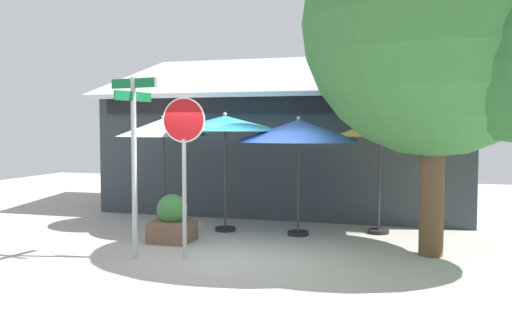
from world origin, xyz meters
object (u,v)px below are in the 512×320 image
object	(u,v)px
shade_tree	(454,29)
sidewalk_planter	(172,221)
patio_umbrella_mustard_far_right	(380,129)
street_sign_post	(134,148)
patio_umbrella_teal_center	(225,124)
patio_umbrella_royal_blue_right	(298,131)
stop_sign	(184,147)
patio_umbrella_ivory_left	(163,128)

from	to	relation	value
shade_tree	sidewalk_planter	distance (m)	6.22
patio_umbrella_mustard_far_right	street_sign_post	bearing A→B (deg)	-138.20
street_sign_post	patio_umbrella_teal_center	bearing A→B (deg)	77.09
patio_umbrella_teal_center	patio_umbrella_royal_blue_right	world-z (taller)	patio_umbrella_teal_center
patio_umbrella_royal_blue_right	shade_tree	size ratio (longest dim) A/B	0.42
patio_umbrella_mustard_far_right	stop_sign	bearing A→B (deg)	-132.97
street_sign_post	patio_umbrella_ivory_left	bearing A→B (deg)	107.36
patio_umbrella_royal_blue_right	sidewalk_planter	distance (m)	3.14
patio_umbrella_royal_blue_right	shade_tree	distance (m)	3.61
patio_umbrella_ivory_left	sidewalk_planter	xyz separation A→B (m)	(0.98, -1.65, -1.81)
stop_sign	patio_umbrella_teal_center	size ratio (longest dim) A/B	1.07
street_sign_post	shade_tree	xyz separation A→B (m)	(5.17, 1.53, 1.99)
patio_umbrella_ivory_left	street_sign_post	bearing A→B (deg)	-72.64
stop_sign	shade_tree	world-z (taller)	shade_tree
street_sign_post	patio_umbrella_mustard_far_right	world-z (taller)	street_sign_post
stop_sign	sidewalk_planter	world-z (taller)	stop_sign
patio_umbrella_teal_center	sidewalk_planter	distance (m)	2.41
street_sign_post	patio_umbrella_royal_blue_right	bearing A→B (deg)	50.77
patio_umbrella_mustard_far_right	patio_umbrella_teal_center	bearing A→B (deg)	-168.38
street_sign_post	patio_umbrella_mustard_far_right	size ratio (longest dim) A/B	1.24
patio_umbrella_ivory_left	patio_umbrella_mustard_far_right	size ratio (longest dim) A/B	1.01
patio_umbrella_teal_center	sidewalk_planter	bearing A→B (deg)	-114.55
patio_umbrella_mustard_far_right	sidewalk_planter	world-z (taller)	patio_umbrella_mustard_far_right
stop_sign	patio_umbrella_ivory_left	size ratio (longest dim) A/B	1.09
patio_umbrella_royal_blue_right	shade_tree	world-z (taller)	shade_tree
stop_sign	shade_tree	bearing A→B (deg)	17.00
patio_umbrella_teal_center	patio_umbrella_mustard_far_right	distance (m)	3.28
patio_umbrella_mustard_far_right	sidewalk_planter	bearing A→B (deg)	-152.28
patio_umbrella_ivory_left	shade_tree	world-z (taller)	shade_tree
stop_sign	patio_umbrella_teal_center	bearing A→B (deg)	94.23
patio_umbrella_royal_blue_right	sidewalk_planter	size ratio (longest dim) A/B	2.81
patio_umbrella_royal_blue_right	patio_umbrella_mustard_far_right	world-z (taller)	patio_umbrella_mustard_far_right
patio_umbrella_ivory_left	patio_umbrella_teal_center	size ratio (longest dim) A/B	0.98
patio_umbrella_teal_center	shade_tree	size ratio (longest dim) A/B	0.41
street_sign_post	patio_umbrella_teal_center	size ratio (longest dim) A/B	1.20
stop_sign	sidewalk_planter	bearing A→B (deg)	123.32
patio_umbrella_teal_center	patio_umbrella_royal_blue_right	xyz separation A→B (m)	(1.62, -0.02, -0.14)
shade_tree	patio_umbrella_teal_center	bearing A→B (deg)	164.53
patio_umbrella_ivory_left	sidewalk_planter	bearing A→B (deg)	-59.20
patio_umbrella_mustard_far_right	shade_tree	xyz separation A→B (m)	(1.32, -1.91, 1.69)
patio_umbrella_royal_blue_right	shade_tree	xyz separation A→B (m)	(2.92, -1.23, 1.73)
street_sign_post	stop_sign	xyz separation A→B (m)	(0.83, 0.20, 0.01)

